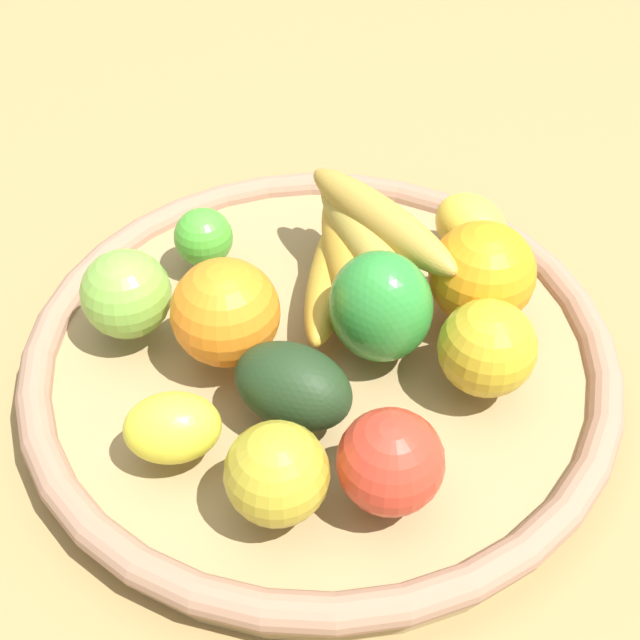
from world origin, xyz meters
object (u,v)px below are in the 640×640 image
(apple_3, at_px, (126,294))
(lemon_0, at_px, (173,428))
(apple_0, at_px, (390,462))
(bell_pepper, at_px, (381,307))
(orange_1, at_px, (225,312))
(orange_0, at_px, (482,274))
(lime_0, at_px, (203,237))
(banana_bunch, at_px, (356,248))
(apple_1, at_px, (277,474))
(avocado, at_px, (293,386))
(lemon_1, at_px, (471,227))
(apple_2, at_px, (487,349))

(apple_3, bearing_deg, lemon_0, -137.81)
(apple_0, distance_m, bell_pepper, 0.13)
(apple_0, bearing_deg, bell_pepper, 20.20)
(orange_1, height_order, apple_3, orange_1)
(orange_0, distance_m, apple_0, 0.18)
(apple_0, relative_size, apple_3, 1.00)
(orange_1, relative_size, apple_0, 1.17)
(lime_0, distance_m, bell_pepper, 0.17)
(banana_bunch, xyz_separation_m, orange_0, (0.00, -0.10, 0.00))
(orange_1, relative_size, apple_3, 1.17)
(apple_3, bearing_deg, apple_1, -123.57)
(banana_bunch, relative_size, lemon_0, 2.58)
(apple_1, distance_m, apple_0, 0.07)
(lime_0, height_order, avocado, avocado)
(lemon_0, relative_size, apple_0, 0.95)
(apple_1, bearing_deg, lemon_1, -10.95)
(lime_0, xyz_separation_m, avocado, (-0.13, -0.13, 0.00))
(orange_0, bearing_deg, banana_bunch, 91.69)
(lemon_0, height_order, lime_0, same)
(orange_0, height_order, bell_pepper, bell_pepper)
(banana_bunch, height_order, lime_0, banana_bunch)
(orange_0, xyz_separation_m, apple_0, (-0.18, 0.02, -0.01))
(lemon_0, relative_size, orange_0, 0.80)
(lime_0, bearing_deg, bell_pepper, -106.44)
(orange_0, bearing_deg, apple_0, 175.11)
(lemon_0, distance_m, lemon_1, 0.30)
(apple_1, height_order, bell_pepper, bell_pepper)
(lemon_1, bearing_deg, lime_0, 113.13)
(orange_0, bearing_deg, lemon_0, 141.54)
(apple_3, bearing_deg, banana_bunch, -54.81)
(apple_2, xyz_separation_m, banana_bunch, (0.07, 0.12, 0.00))
(apple_0, bearing_deg, apple_3, 71.08)
(lemon_1, xyz_separation_m, apple_3, (-0.17, 0.22, 0.01))
(orange_1, relative_size, banana_bunch, 0.48)
(banana_bunch, bearing_deg, lemon_1, -45.43)
(orange_0, bearing_deg, avocado, 146.10)
(orange_0, relative_size, lemon_1, 1.16)
(apple_2, xyz_separation_m, avocado, (-0.07, 0.11, -0.01))
(lemon_0, relative_size, apple_3, 0.95)
(apple_1, relative_size, apple_0, 0.97)
(lime_0, xyz_separation_m, bell_pepper, (-0.05, -0.16, 0.02))
(apple_1, height_order, apple_0, apple_0)
(banana_bunch, distance_m, bell_pepper, 0.07)
(banana_bunch, relative_size, lime_0, 3.44)
(lemon_0, height_order, orange_0, orange_0)
(lemon_1, height_order, bell_pepper, bell_pepper)
(apple_1, xyz_separation_m, lime_0, (0.20, 0.14, -0.01))
(lemon_0, bearing_deg, bell_pepper, -36.01)
(orange_0, distance_m, apple_3, 0.26)
(orange_1, bearing_deg, orange_0, -57.63)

